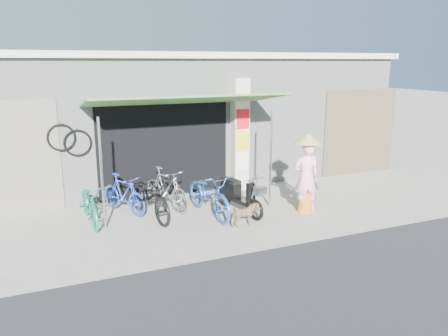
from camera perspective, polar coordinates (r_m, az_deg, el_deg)
name	(u,v)px	position (r m, az deg, el deg)	size (l,w,h in m)	color
ground	(250,221)	(9.69, 3.39, -6.95)	(80.00, 80.00, 0.00)	#A7A297
road_strip	(404,336)	(6.39, 22.43, -19.66)	(80.00, 6.00, 0.01)	#303033
bicycle_shop	(180,113)	(13.91, -5.78, 7.11)	(12.30, 5.30, 3.66)	#949992
shop_pillar	(239,135)	(11.80, 2.02, 4.35)	(0.42, 0.44, 3.00)	beige
awning	(186,102)	(10.28, -5.02, 8.64)	(4.60, 1.88, 2.72)	#3B6A2F
neighbour_right	(359,132)	(14.16, 17.27, 4.50)	(2.60, 0.06, 2.60)	brown
bike_teal	(90,203)	(9.86, -17.10, -4.39)	(0.60, 1.73, 0.91)	#1B7A64
bike_blue	(123,194)	(10.32, -13.00, -3.30)	(0.43, 1.52, 0.91)	#2241A0
bike_black	(149,196)	(9.84, -9.71, -3.61)	(0.69, 1.97, 1.03)	black
bike_silver	(166,189)	(10.38, -7.59, -2.68)	(0.47, 1.68, 1.01)	#A7A8AC
bike_navy	(209,194)	(9.86, -1.96, -3.41)	(0.68, 1.95, 1.03)	#22539F
street_dog	(245,215)	(9.28, 2.77, -6.19)	(0.28, 0.61, 0.52)	#AC7B5B
moped	(238,195)	(10.07, 1.87, -3.52)	(0.61, 1.66, 0.95)	black
nun	(307,174)	(10.20, 10.73, -0.77)	(0.67, 0.64, 1.84)	#F7A7C3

